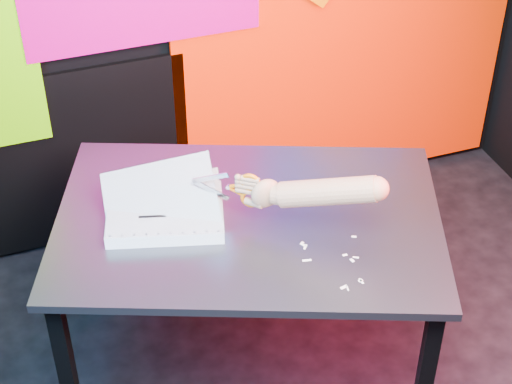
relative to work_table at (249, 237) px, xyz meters
name	(u,v)px	position (x,y,z in m)	size (l,w,h in m)	color
room	(368,141)	(0.15, -0.50, 0.68)	(3.01, 3.01, 2.71)	black
backdrop	(219,29)	(0.21, 0.96, 0.29)	(2.88, 0.05, 2.08)	#EE2301
work_table	(249,237)	(0.00, 0.00, 0.00)	(1.52, 1.27, 0.75)	black
printout_stack	(165,213)	(-0.26, 0.09, 0.11)	(0.44, 0.37, 0.20)	silver
scissors	(246,190)	(-0.01, -0.01, 0.21)	(0.20, 0.14, 0.13)	silver
hand_forearm	(317,192)	(0.18, -0.15, 0.25)	(0.41, 0.31, 0.18)	#A47754
paper_clippings	(335,263)	(0.18, -0.30, 0.08)	(0.21, 0.26, 0.00)	beige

